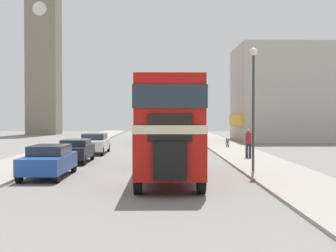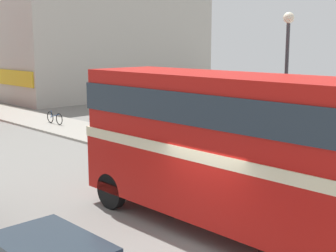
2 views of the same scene
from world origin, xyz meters
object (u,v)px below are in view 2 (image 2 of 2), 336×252
(pedestrian_walking, at_px, (166,129))
(bicycle_on_pavement, at_px, (55,118))
(street_lamp, at_px, (286,75))
(double_decker_bus, at_px, (247,143))

(pedestrian_walking, distance_m, bicycle_on_pavement, 9.97)
(pedestrian_walking, bearing_deg, street_lamp, -98.64)
(double_decker_bus, distance_m, bicycle_on_pavement, 19.05)
(pedestrian_walking, height_order, bicycle_on_pavement, pedestrian_walking)
(double_decker_bus, xyz_separation_m, pedestrian_walking, (5.11, 8.26, -1.38))
(pedestrian_walking, bearing_deg, double_decker_bus, -121.75)
(double_decker_bus, relative_size, pedestrian_walking, 5.88)
(pedestrian_walking, xyz_separation_m, street_lamp, (-1.03, -6.75, 2.82))
(double_decker_bus, distance_m, street_lamp, 4.59)
(double_decker_bus, xyz_separation_m, bicycle_on_pavement, (5.20, 18.21, -2.04))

